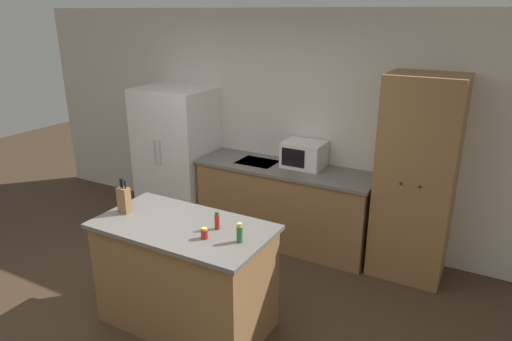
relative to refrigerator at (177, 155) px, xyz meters
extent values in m
plane|color=#423021|center=(1.22, -1.95, -0.84)|extent=(14.00, 14.00, 0.00)
cube|color=beige|center=(1.22, 0.38, 0.46)|extent=(7.20, 0.06, 2.60)
cube|color=white|center=(0.00, 0.00, 0.00)|extent=(0.90, 0.70, 1.69)
cylinder|color=silver|center=(-0.04, -0.36, 0.13)|extent=(0.02, 0.02, 0.30)
cylinder|color=silver|center=(0.04, -0.36, 0.13)|extent=(0.02, 0.02, 0.30)
cube|color=olive|center=(1.49, 0.04, -0.40)|extent=(2.00, 0.61, 0.89)
cube|color=slate|center=(1.49, 0.04, 0.06)|extent=(2.04, 0.65, 0.03)
cube|color=#9EA0A3|center=(1.13, 0.04, 0.07)|extent=(0.44, 0.34, 0.01)
cube|color=olive|center=(2.89, 0.06, 0.17)|extent=(0.71, 0.57, 2.03)
sphere|color=black|center=(2.80, -0.24, 0.21)|extent=(0.02, 0.02, 0.02)
sphere|color=black|center=(2.97, -0.24, 0.21)|extent=(0.02, 0.02, 0.02)
cube|color=olive|center=(1.41, -1.71, -0.39)|extent=(1.39, 0.72, 0.90)
cube|color=slate|center=(1.41, -1.71, 0.08)|extent=(1.45, 0.78, 0.03)
cube|color=white|center=(1.66, 0.15, 0.22)|extent=(0.44, 0.35, 0.28)
cube|color=black|center=(1.61, -0.02, 0.22)|extent=(0.27, 0.01, 0.20)
cube|color=olive|center=(0.83, -1.75, 0.21)|extent=(0.10, 0.07, 0.22)
cylinder|color=black|center=(0.80, -1.75, 0.35)|extent=(0.02, 0.02, 0.08)
cylinder|color=black|center=(0.83, -1.76, 0.36)|extent=(0.02, 0.02, 0.09)
cylinder|color=black|center=(0.85, -1.75, 0.35)|extent=(0.02, 0.02, 0.07)
cylinder|color=#B2281E|center=(1.69, -1.64, 0.16)|extent=(0.04, 0.04, 0.12)
cylinder|color=#286628|center=(1.69, -1.64, 0.23)|extent=(0.03, 0.03, 0.03)
cylinder|color=#337033|center=(1.96, -1.74, 0.16)|extent=(0.05, 0.05, 0.13)
cylinder|color=#E5DB4C|center=(1.96, -1.74, 0.23)|extent=(0.04, 0.04, 0.03)
cylinder|color=#B2281E|center=(1.70, -1.82, 0.13)|extent=(0.05, 0.05, 0.07)
cylinder|color=#E5DB4C|center=(1.70, -1.82, 0.17)|extent=(0.04, 0.04, 0.02)
camera|label=1|loc=(3.53, -4.33, 1.72)|focal=32.00mm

